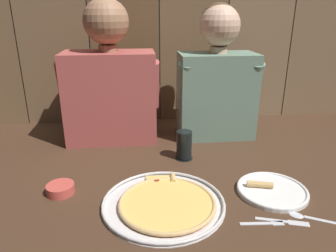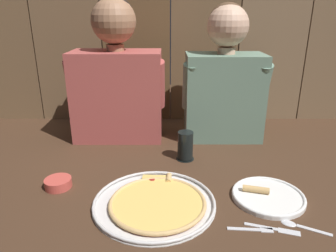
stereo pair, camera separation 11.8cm
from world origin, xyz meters
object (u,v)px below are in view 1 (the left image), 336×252
at_px(drinking_glass, 184,145).
at_px(dipping_bowl, 60,188).
at_px(dinner_plate, 272,190).
at_px(diner_left, 110,78).
at_px(diner_right, 217,78).
at_px(pizza_tray, 165,203).

height_order(drinking_glass, dipping_bowl, drinking_glass).
height_order(dinner_plate, diner_left, diner_left).
height_order(dipping_bowl, diner_right, diner_right).
height_order(dinner_plate, dipping_bowl, dinner_plate).
height_order(dinner_plate, diner_right, diner_right).
bearing_deg(drinking_glass, dinner_plate, -48.51).
xyz_separation_m(drinking_glass, diner_right, (0.19, 0.26, 0.23)).
bearing_deg(dinner_plate, diner_left, 136.06).
relative_size(pizza_tray, dinner_plate, 1.66).
bearing_deg(drinking_glass, diner_right, 53.03).
bearing_deg(diner_right, dinner_plate, -82.93).
relative_size(pizza_tray, drinking_glass, 3.25).
xyz_separation_m(pizza_tray, dinner_plate, (0.37, 0.04, -0.00)).
relative_size(drinking_glass, diner_right, 0.19).
relative_size(dinner_plate, diner_left, 0.37).
relative_size(pizza_tray, diner_right, 0.63).
xyz_separation_m(dinner_plate, diner_left, (-0.57, 0.55, 0.29)).
distance_m(drinking_glass, dipping_bowl, 0.52).
height_order(dinner_plate, drinking_glass, drinking_glass).
relative_size(dinner_plate, diner_right, 0.38).
height_order(pizza_tray, diner_left, diner_left).
bearing_deg(pizza_tray, diner_left, 108.75).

